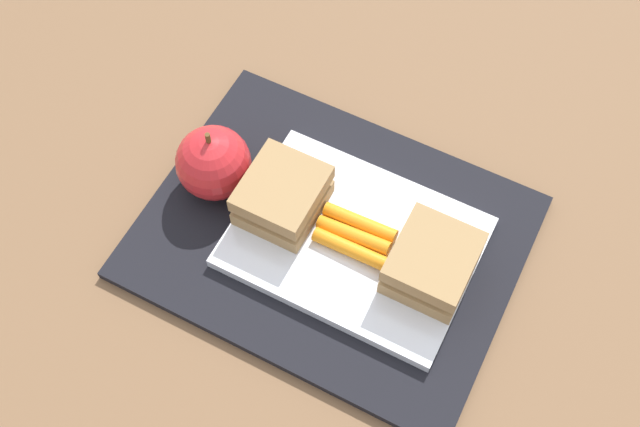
{
  "coord_description": "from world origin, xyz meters",
  "views": [
    {
      "loc": [
        -0.15,
        0.32,
        0.68
      ],
      "look_at": [
        0.01,
        0.0,
        0.04
      ],
      "focal_mm": 43.56,
      "sensor_mm": 36.0,
      "label": 1
    }
  ],
  "objects_px": {
    "sandwich_half_right": "(282,196)",
    "apple": "(212,165)",
    "food_tray": "(354,242)",
    "sandwich_half_left": "(432,263)",
    "carrot_sticks_bundle": "(354,236)"
  },
  "relations": [
    {
      "from": "food_tray",
      "to": "carrot_sticks_bundle",
      "type": "bearing_deg",
      "value": 4.0
    },
    {
      "from": "carrot_sticks_bundle",
      "to": "apple",
      "type": "distance_m",
      "value": 0.16
    },
    {
      "from": "sandwich_half_right",
      "to": "apple",
      "type": "bearing_deg",
      "value": 2.12
    },
    {
      "from": "sandwich_half_left",
      "to": "sandwich_half_right",
      "type": "distance_m",
      "value": 0.16
    },
    {
      "from": "sandwich_half_left",
      "to": "carrot_sticks_bundle",
      "type": "distance_m",
      "value": 0.08
    },
    {
      "from": "food_tray",
      "to": "sandwich_half_left",
      "type": "distance_m",
      "value": 0.08
    },
    {
      "from": "apple",
      "to": "sandwich_half_left",
      "type": "bearing_deg",
      "value": -179.3
    },
    {
      "from": "sandwich_half_left",
      "to": "sandwich_half_right",
      "type": "xyz_separation_m",
      "value": [
        0.16,
        0.0,
        0.0
      ]
    },
    {
      "from": "food_tray",
      "to": "apple",
      "type": "bearing_deg",
      "value": 1.05
    },
    {
      "from": "carrot_sticks_bundle",
      "to": "apple",
      "type": "xyz_separation_m",
      "value": [
        0.15,
        0.0,
        0.02
      ]
    },
    {
      "from": "food_tray",
      "to": "sandwich_half_right",
      "type": "height_order",
      "value": "sandwich_half_right"
    },
    {
      "from": "food_tray",
      "to": "sandwich_half_right",
      "type": "relative_size",
      "value": 2.88
    },
    {
      "from": "sandwich_half_left",
      "to": "carrot_sticks_bundle",
      "type": "bearing_deg",
      "value": 0.03
    },
    {
      "from": "food_tray",
      "to": "sandwich_half_right",
      "type": "xyz_separation_m",
      "value": [
        0.08,
        0.0,
        0.03
      ]
    },
    {
      "from": "sandwich_half_right",
      "to": "sandwich_half_left",
      "type": "bearing_deg",
      "value": 180.0
    }
  ]
}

